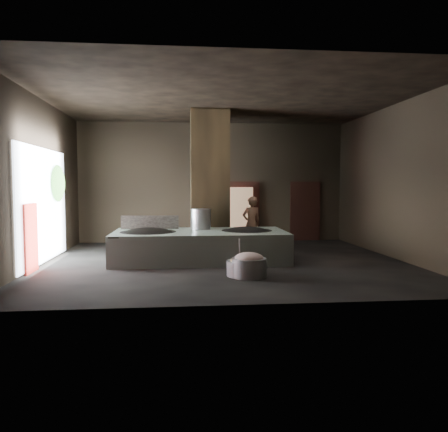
{
  "coord_description": "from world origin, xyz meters",
  "views": [
    {
      "loc": [
        -1.24,
        -12.11,
        2.14
      ],
      "look_at": [
        0.03,
        0.49,
        1.25
      ],
      "focal_mm": 35.0,
      "sensor_mm": 36.0,
      "label": 1
    }
  ],
  "objects": [
    {
      "name": "stock_pot",
      "position": [
        -0.64,
        0.76,
        1.13
      ],
      "size": [
        0.59,
        0.59,
        0.63
      ],
      "primitive_type": "cylinder",
      "color": "silver",
      "rests_on": "hearth_platform"
    },
    {
      "name": "left_opening",
      "position": [
        -4.95,
        0.2,
        1.6
      ],
      "size": [
        0.04,
        4.2,
        3.1
      ],
      "primitive_type": "cube",
      "color": "white",
      "rests_on": "ground"
    },
    {
      "name": "pillar",
      "position": [
        -0.3,
        1.9,
        2.25
      ],
      "size": [
        1.2,
        1.2,
        4.5
      ],
      "primitive_type": "cube",
      "color": "black",
      "rests_on": "ground"
    },
    {
      "name": "doorway_near_glow",
      "position": [
        1.06,
        4.15,
        1.05
      ],
      "size": [
        0.86,
        0.04,
        2.05
      ],
      "primitive_type": "cube",
      "color": "#8C6647",
      "rests_on": "ground"
    },
    {
      "name": "veg_fill",
      "position": [
        0.32,
        -1.97,
        0.35
      ],
      "size": [
        0.78,
        0.78,
        0.24
      ],
      "primitive_type": "ellipsoid",
      "color": "olive",
      "rests_on": "veg_basin"
    },
    {
      "name": "veg_basin",
      "position": [
        0.32,
        -1.97,
        0.18
      ],
      "size": [
        1.16,
        1.16,
        0.35
      ],
      "primitive_type": "cylinder",
      "rotation": [
        0.0,
        0.0,
        0.25
      ],
      "color": "gray",
      "rests_on": "ground"
    },
    {
      "name": "pavilion_sliver",
      "position": [
        -4.88,
        -1.1,
        0.85
      ],
      "size": [
        0.05,
        0.9,
        1.7
      ],
      "primitive_type": "cube",
      "color": "maroon",
      "rests_on": "ground"
    },
    {
      "name": "meat_fill",
      "position": [
        0.35,
        -2.14,
        0.45
      ],
      "size": [
        0.67,
        0.67,
        0.26
      ],
      "primitive_type": "ellipsoid",
      "color": "#B06E6A",
      "rests_on": "meat_basin"
    },
    {
      "name": "doorway_far_glow",
      "position": [
        3.45,
        4.56,
        1.05
      ],
      "size": [
        0.76,
        0.04,
        1.79
      ],
      "primitive_type": "cube",
      "color": "#8C6647",
      "rests_on": "ground"
    },
    {
      "name": "doorway_far",
      "position": [
        3.6,
        4.45,
        1.1
      ],
      "size": [
        1.18,
        0.08,
        2.38
      ],
      "primitive_type": "cube",
      "color": "black",
      "rests_on": "ground"
    },
    {
      "name": "meat_basin",
      "position": [
        0.35,
        -2.14,
        0.22
      ],
      "size": [
        1.02,
        1.02,
        0.44
      ],
      "primitive_type": "cylinder",
      "rotation": [
        0.0,
        0.0,
        0.31
      ],
      "color": "gray",
      "rests_on": "ground"
    },
    {
      "name": "right_wall",
      "position": [
        5.05,
        0.0,
        2.25
      ],
      "size": [
        0.1,
        9.0,
        4.5
      ],
      "primitive_type": "cube",
      "color": "black",
      "rests_on": "ground"
    },
    {
      "name": "doorway_near",
      "position": [
        1.2,
        4.45,
        1.1
      ],
      "size": [
        1.18,
        0.08,
        2.38
      ],
      "primitive_type": "cube",
      "color": "black",
      "rests_on": "ground"
    },
    {
      "name": "cook",
      "position": [
        1.1,
        2.06,
        0.89
      ],
      "size": [
        0.74,
        0.58,
        1.78
      ],
      "primitive_type": "imported",
      "rotation": [
        0.0,
        0.0,
        3.42
      ],
      "color": "#9E6C50",
      "rests_on": "ground"
    },
    {
      "name": "wok_left",
      "position": [
        -2.14,
        0.16,
        0.75
      ],
      "size": [
        1.53,
        1.53,
        0.42
      ],
      "primitive_type": "ellipsoid",
      "color": "black",
      "rests_on": "hearth_platform"
    },
    {
      "name": "ceiling",
      "position": [
        0.0,
        0.0,
        4.55
      ],
      "size": [
        10.0,
        9.0,
        0.1
      ],
      "primitive_type": "cube",
      "color": "black",
      "rests_on": "back_wall"
    },
    {
      "name": "hearth_platform",
      "position": [
        -0.69,
        0.21,
        0.42
      ],
      "size": [
        4.88,
        2.37,
        0.84
      ],
      "primitive_type": "cube",
      "rotation": [
        0.0,
        0.0,
        -0.01
      ],
      "color": "#AFC3B0",
      "rests_on": "ground"
    },
    {
      "name": "tree_silhouette",
      "position": [
        -4.85,
        1.3,
        2.2
      ],
      "size": [
        0.28,
        1.1,
        1.1
      ],
      "primitive_type": "ellipsoid",
      "color": "#194714",
      "rests_on": "left_opening"
    },
    {
      "name": "splash_guard",
      "position": [
        -2.14,
        0.96,
        1.03
      ],
      "size": [
        1.69,
        0.08,
        0.42
      ],
      "primitive_type": "cube",
      "rotation": [
        0.0,
        0.0,
        -0.01
      ],
      "color": "black",
      "rests_on": "hearth_platform"
    },
    {
      "name": "left_wall",
      "position": [
        -5.05,
        0.0,
        2.25
      ],
      "size": [
        0.1,
        9.0,
        4.5
      ],
      "primitive_type": "cube",
      "color": "black",
      "rests_on": "ground"
    },
    {
      "name": "front_wall",
      "position": [
        0.0,
        -4.55,
        2.25
      ],
      "size": [
        10.0,
        0.1,
        4.5
      ],
      "primitive_type": "cube",
      "color": "black",
      "rests_on": "ground"
    },
    {
      "name": "wok_right_rim",
      "position": [
        0.66,
        0.26,
        0.82
      ],
      "size": [
        1.46,
        1.46,
        0.05
      ],
      "primitive_type": "cylinder",
      "color": "black",
      "rests_on": "hearth_platform"
    },
    {
      "name": "back_wall",
      "position": [
        0.0,
        4.55,
        2.25
      ],
      "size": [
        10.0,
        0.1,
        4.5
      ],
      "primitive_type": "cube",
      "color": "black",
      "rests_on": "ground"
    },
    {
      "name": "ladle",
      "position": [
        0.17,
        -1.82,
        0.55
      ],
      "size": [
        0.1,
        0.38,
        0.68
      ],
      "primitive_type": "cylinder",
      "rotation": [
        0.49,
        0.0,
        -0.18
      ],
      "color": "silver",
      "rests_on": "veg_basin"
    },
    {
      "name": "wok_left_rim",
      "position": [
        -2.14,
        0.16,
        0.82
      ],
      "size": [
        1.56,
        1.56,
        0.05
      ],
      "primitive_type": "cylinder",
      "color": "black",
      "rests_on": "hearth_platform"
    },
    {
      "name": "floor",
      "position": [
        0.0,
        0.0,
        -0.05
      ],
      "size": [
        10.0,
        9.0,
        0.1
      ],
      "primitive_type": "cube",
      "color": "black",
      "rests_on": "ground"
    },
    {
      "name": "wok_right",
      "position": [
        0.66,
        0.26,
        0.75
      ],
      "size": [
        1.43,
        1.43,
        0.4
      ],
      "primitive_type": "ellipsoid",
      "color": "black",
      "rests_on": "hearth_platform"
    },
    {
      "name": "platform_cap",
      "position": [
        -0.69,
        0.21,
        0.82
      ],
      "size": [
        4.75,
        2.28,
        0.03
      ],
      "primitive_type": "cube",
      "color": "black",
      "rests_on": "hearth_platform"
    }
  ]
}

